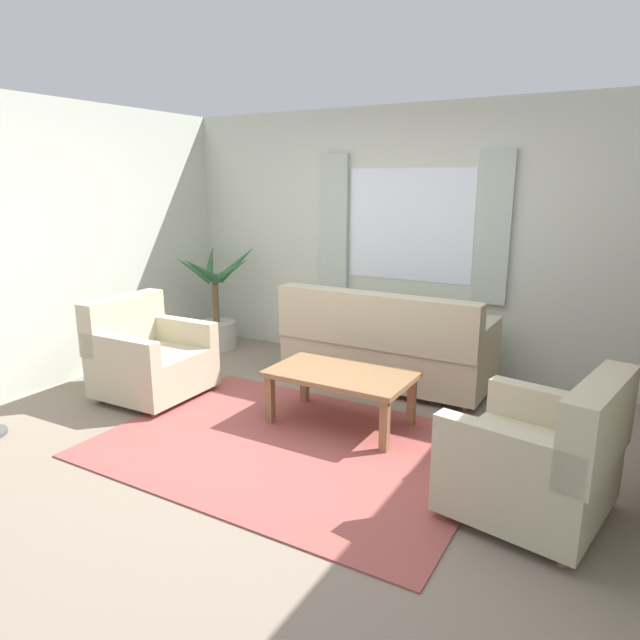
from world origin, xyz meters
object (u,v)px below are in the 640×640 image
Objects in this scene: couch at (385,347)px; coffee_table at (341,379)px; armchair_right at (541,460)px; armchair_left at (148,357)px; potted_plant at (217,312)px.

couch is 1.73× the size of coffee_table.
armchair_right reaches higher than coffee_table.
armchair_left is 0.80× the size of coffee_table.
armchair_right is at bearing -19.30° from coffee_table.
armchair_right is at bearing -95.68° from armchair_left.
couch is 2.15m from armchair_left.
coffee_table is at bearing -99.37° from armchair_right.
armchair_right is 0.82× the size of potted_plant.
armchair_right is (3.35, -0.25, 0.00)m from armchair_left.
coffee_table is at bearing 94.14° from couch.
potted_plant reaches higher than armchair_left.
armchair_left is at bearing -170.52° from coffee_table.
couch is 1.62× the size of potted_plant.
couch is at bearing 94.14° from coffee_table.
armchair_left is 1.53m from potted_plant.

